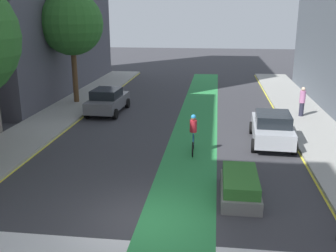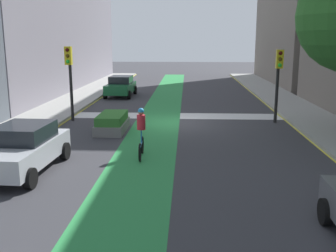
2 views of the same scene
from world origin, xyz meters
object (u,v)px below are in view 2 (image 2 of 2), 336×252
car_green_right_near (121,86)px  car_silver_right_far (23,148)px  cyclist_in_lane (141,132)px  traffic_signal_near_right (69,69)px  median_planter (112,123)px  traffic_signal_near_left (278,72)px

car_green_right_near → car_silver_right_far: bearing=89.2°
cyclist_in_lane → traffic_signal_near_right: bearing=-55.0°
car_silver_right_far → median_planter: bearing=-106.8°
median_planter → cyclist_in_lane: bearing=114.3°
car_green_right_near → traffic_signal_near_right: bearing=83.8°
car_green_right_near → car_silver_right_far: size_ratio=0.99×
traffic_signal_near_left → car_green_right_near: bearing=-44.4°
car_silver_right_far → car_green_right_near: bearing=-90.8°
car_green_right_near → cyclist_in_lane: bearing=102.1°
traffic_signal_near_left → cyclist_in_lane: traffic_signal_near_left is taller
car_green_right_near → median_planter: bearing=97.5°
car_green_right_near → car_silver_right_far: 18.11m
car_green_right_near → median_planter: size_ratio=1.54×
traffic_signal_near_right → cyclist_in_lane: 8.14m
traffic_signal_near_left → car_silver_right_far: (10.15, 8.40, -1.90)m
traffic_signal_near_right → median_planter: 4.25m
car_green_right_near → traffic_signal_near_left: bearing=135.6°
car_silver_right_far → cyclist_in_lane: size_ratio=2.31×
cyclist_in_lane → car_silver_right_far: bearing=26.6°
traffic_signal_near_left → car_green_right_near: traffic_signal_near_left is taller
cyclist_in_lane → car_green_right_near: bearing=-77.9°
traffic_signal_near_right → median_planter: traffic_signal_near_right is taller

